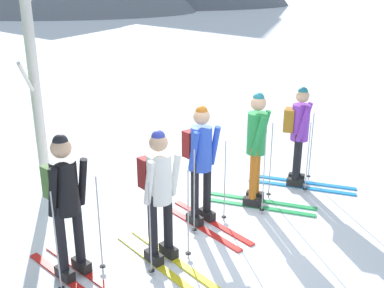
{
  "coord_description": "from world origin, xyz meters",
  "views": [
    {
      "loc": [
        -2.92,
        -4.5,
        3.11
      ],
      "look_at": [
        0.12,
        0.48,
        1.05
      ],
      "focal_mm": 42.27,
      "sensor_mm": 36.0,
      "label": 1
    }
  ],
  "objects_px": {
    "skier_in_blue": "(201,159)",
    "skier_in_purple": "(299,132)",
    "skier_in_black": "(66,200)",
    "skier_in_white": "(159,191)",
    "birch_tree_slender": "(34,77)",
    "skier_in_green": "(257,145)"
  },
  "relations": [
    {
      "from": "skier_in_blue",
      "to": "skier_in_purple",
      "type": "xyz_separation_m",
      "value": [
        2.0,
        0.24,
        -0.03
      ]
    },
    {
      "from": "skier_in_blue",
      "to": "skier_in_black",
      "type": "bearing_deg",
      "value": -171.78
    },
    {
      "from": "skier_in_white",
      "to": "skier_in_blue",
      "type": "distance_m",
      "value": 1.03
    },
    {
      "from": "skier_in_black",
      "to": "birch_tree_slender",
      "type": "bearing_deg",
      "value": 82.18
    },
    {
      "from": "skier_in_white",
      "to": "birch_tree_slender",
      "type": "xyz_separation_m",
      "value": [
        -0.68,
        2.55,
        0.95
      ]
    },
    {
      "from": "skier_in_purple",
      "to": "birch_tree_slender",
      "type": "relative_size",
      "value": 0.46
    },
    {
      "from": "skier_in_blue",
      "to": "skier_in_white",
      "type": "bearing_deg",
      "value": -149.82
    },
    {
      "from": "skier_in_green",
      "to": "birch_tree_slender",
      "type": "xyz_separation_m",
      "value": [
        -2.55,
        1.99,
        0.92
      ]
    },
    {
      "from": "skier_in_purple",
      "to": "birch_tree_slender",
      "type": "bearing_deg",
      "value": 153.38
    },
    {
      "from": "skier_in_blue",
      "to": "skier_in_green",
      "type": "relative_size",
      "value": 0.98
    },
    {
      "from": "skier_in_purple",
      "to": "skier_in_white",
      "type": "bearing_deg",
      "value": -165.27
    },
    {
      "from": "skier_in_black",
      "to": "skier_in_blue",
      "type": "xyz_separation_m",
      "value": [
        1.88,
        0.27,
        -0.01
      ]
    },
    {
      "from": "skier_in_white",
      "to": "skier_in_blue",
      "type": "height_order",
      "value": "skier_in_blue"
    },
    {
      "from": "skier_in_green",
      "to": "skier_in_purple",
      "type": "xyz_separation_m",
      "value": [
        1.02,
        0.2,
        -0.02
      ]
    },
    {
      "from": "skier_in_green",
      "to": "skier_in_purple",
      "type": "bearing_deg",
      "value": 11.29
    },
    {
      "from": "skier_in_black",
      "to": "skier_in_purple",
      "type": "height_order",
      "value": "skier_in_black"
    },
    {
      "from": "skier_in_black",
      "to": "skier_in_white",
      "type": "xyz_separation_m",
      "value": [
        0.99,
        -0.25,
        -0.04
      ]
    },
    {
      "from": "skier_in_black",
      "to": "skier_in_purple",
      "type": "relative_size",
      "value": 1.03
    },
    {
      "from": "skier_in_black",
      "to": "birch_tree_slender",
      "type": "xyz_separation_m",
      "value": [
        0.32,
        2.3,
        0.91
      ]
    },
    {
      "from": "skier_in_blue",
      "to": "birch_tree_slender",
      "type": "distance_m",
      "value": 2.73
    },
    {
      "from": "skier_in_purple",
      "to": "birch_tree_slender",
      "type": "distance_m",
      "value": 4.1
    },
    {
      "from": "skier_in_white",
      "to": "skier_in_purple",
      "type": "distance_m",
      "value": 2.99
    }
  ]
}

